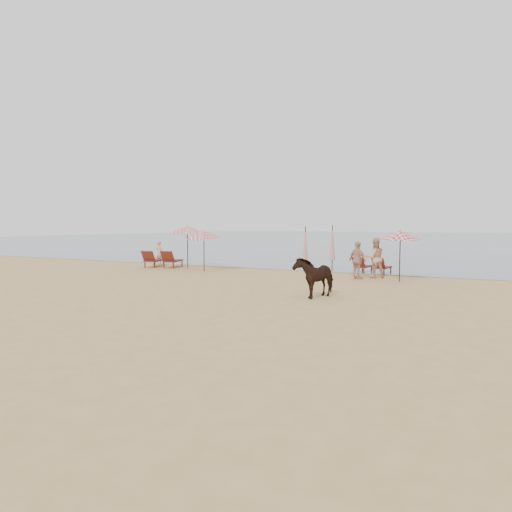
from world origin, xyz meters
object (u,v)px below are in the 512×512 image
at_px(lounger_cluster_right, 371,266).
at_px(umbrella_open_right, 400,235).
at_px(beachgoer_right_a, 375,258).
at_px(beachgoer_right_b, 358,260).
at_px(umbrella_closed_right, 305,244).
at_px(lounger_cluster_left, 162,259).
at_px(umbrella_open_left_a, 187,230).
at_px(beachgoer_left, 159,253).
at_px(cow, 315,277).
at_px(umbrella_closed_left, 332,243).
at_px(umbrella_open_left_b, 204,234).

bearing_deg(lounger_cluster_right, umbrella_open_right, -49.34).
bearing_deg(beachgoer_right_a, lounger_cluster_right, -106.48).
distance_m(beachgoer_right_a, beachgoer_right_b, 0.97).
bearing_deg(beachgoer_right_a, umbrella_closed_right, -46.00).
bearing_deg(lounger_cluster_left, umbrella_open_right, -16.98).
height_order(umbrella_open_left_a, umbrella_closed_right, umbrella_open_left_a).
relative_size(beachgoer_left, beachgoer_right_a, 0.81).
height_order(cow, beachgoer_right_a, beachgoer_right_a).
relative_size(umbrella_closed_left, beachgoer_right_a, 1.32).
xyz_separation_m(lounger_cluster_right, cow, (-0.29, -7.84, 0.29)).
bearing_deg(beachgoer_left, lounger_cluster_left, 141.68).
relative_size(cow, beachgoer_right_b, 0.96).
relative_size(umbrella_open_right, cow, 1.36).
distance_m(umbrella_open_right, umbrella_closed_right, 5.16).
bearing_deg(umbrella_open_left_b, beachgoer_left, 167.19).
height_order(lounger_cluster_left, beachgoer_right_b, beachgoer_right_b).
xyz_separation_m(umbrella_open_left_b, beachgoer_right_a, (8.43, 1.11, -1.01)).
xyz_separation_m(umbrella_open_right, beachgoer_right_a, (-1.19, 0.84, -1.05)).
distance_m(umbrella_open_right, beachgoer_left, 14.15).
xyz_separation_m(umbrella_open_left_a, umbrella_open_left_b, (1.71, -0.98, -0.22)).
height_order(cow, beachgoer_right_b, beachgoer_right_b).
distance_m(umbrella_open_left_a, umbrella_closed_right, 6.62).
height_order(umbrella_open_right, umbrella_closed_left, umbrella_closed_left).
bearing_deg(umbrella_open_right, umbrella_open_left_b, 173.30).
bearing_deg(umbrella_open_right, beachgoer_right_a, 136.43).
height_order(umbrella_open_left_a, cow, umbrella_open_left_a).
xyz_separation_m(umbrella_closed_left, beachgoer_right_a, (2.55, -1.97, -0.56)).
distance_m(umbrella_closed_left, cow, 8.31).
height_order(umbrella_open_right, beachgoer_left, umbrella_open_right).
bearing_deg(beachgoer_left, beachgoer_right_b, -179.48).
bearing_deg(beachgoer_right_b, lounger_cluster_right, -58.73).
bearing_deg(lounger_cluster_left, beachgoer_right_a, -13.11).
xyz_separation_m(umbrella_open_left_b, umbrella_closed_right, (4.78, 2.01, -0.48)).
height_order(umbrella_closed_left, umbrella_closed_right, umbrella_closed_left).
bearing_deg(umbrella_closed_right, umbrella_open_right, -19.73).
bearing_deg(beachgoer_left, cow, 157.88).
relative_size(lounger_cluster_left, lounger_cluster_right, 1.26).
relative_size(umbrella_open_left_a, umbrella_closed_left, 0.99).
bearing_deg(umbrella_open_left_a, umbrella_closed_left, 25.19).
xyz_separation_m(umbrella_open_left_b, beachgoer_right_b, (7.82, 0.35, -1.08)).
xyz_separation_m(lounger_cluster_right, umbrella_closed_right, (-3.16, -0.84, 1.04)).
xyz_separation_m(lounger_cluster_left, lounger_cluster_right, (11.27, 2.09, -0.06)).
distance_m(umbrella_closed_right, beachgoer_right_b, 3.51).
bearing_deg(cow, umbrella_open_left_b, 163.03).
xyz_separation_m(lounger_cluster_right, umbrella_closed_left, (-2.06, 0.24, 1.08)).
height_order(umbrella_open_left_b, umbrella_closed_left, umbrella_closed_left).
relative_size(lounger_cluster_right, umbrella_open_left_a, 0.74).
relative_size(lounger_cluster_right, cow, 1.10).
xyz_separation_m(umbrella_open_left_a, beachgoer_right_a, (10.14, 0.14, -1.22)).
relative_size(umbrella_open_left_b, umbrella_open_right, 1.02).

